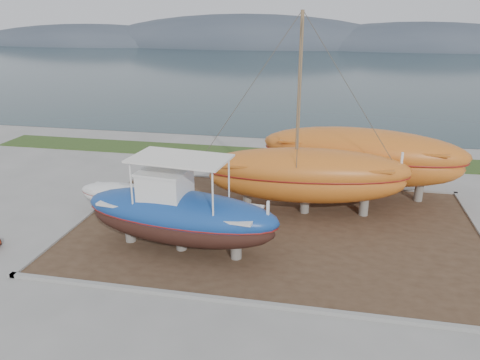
% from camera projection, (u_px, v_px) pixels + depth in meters
% --- Properties ---
extents(ground, '(140.00, 140.00, 0.00)m').
position_uv_depth(ground, '(261.00, 273.00, 17.81)').
color(ground, gray).
rests_on(ground, ground).
extents(dirt_patch, '(18.00, 12.00, 0.06)m').
position_uv_depth(dirt_patch, '(275.00, 228.00, 21.49)').
color(dirt_patch, '#422D1E').
rests_on(dirt_patch, ground).
extents(curb_frame, '(18.60, 12.60, 0.15)m').
position_uv_depth(curb_frame, '(275.00, 227.00, 21.47)').
color(curb_frame, gray).
rests_on(curb_frame, ground).
extents(grass_strip, '(44.00, 3.00, 0.08)m').
position_uv_depth(grass_strip, '(297.00, 156.00, 32.09)').
color(grass_strip, '#284219').
rests_on(grass_strip, ground).
extents(sea, '(260.00, 100.00, 0.04)m').
position_uv_depth(sea, '(323.00, 69.00, 82.37)').
color(sea, '#1A3034').
rests_on(sea, ground).
extents(mountain_ridge, '(200.00, 36.00, 20.00)m').
position_uv_depth(mountain_ridge, '(330.00, 47.00, 133.10)').
color(mountain_ridge, '#333D49').
rests_on(mountain_ridge, ground).
extents(blue_caique, '(8.56, 3.54, 4.00)m').
position_uv_depth(blue_caique, '(180.00, 205.00, 18.83)').
color(blue_caique, '#174291').
rests_on(blue_caique, dirt_patch).
extents(white_dinghy, '(4.44, 1.94, 1.30)m').
position_uv_depth(white_dinghy, '(122.00, 198.00, 23.17)').
color(white_dinghy, white).
rests_on(white_dinghy, dirt_patch).
extents(orange_sailboat, '(10.08, 3.77, 9.42)m').
position_uv_depth(orange_sailboat, '(309.00, 118.00, 21.50)').
color(orange_sailboat, '#BE611D').
rests_on(orange_sailboat, dirt_patch).
extents(orange_bare_hull, '(11.02, 4.66, 3.50)m').
position_uv_depth(orange_bare_hull, '(360.00, 163.00, 24.89)').
color(orange_bare_hull, '#BE611D').
rests_on(orange_bare_hull, dirt_patch).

